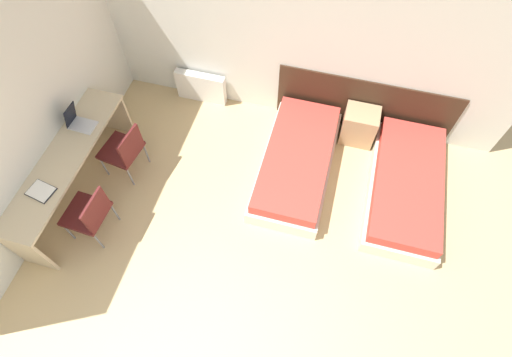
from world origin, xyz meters
TOP-DOWN VIEW (x-y plane):
  - wall_back at (0.00, 3.63)m, footprint 5.98×0.05m
  - wall_left at (-2.52, 1.80)m, footprint 0.05×4.60m
  - headboard_panel at (1.12, 3.59)m, footprint 2.45×0.03m
  - bed_near_window at (0.40, 2.59)m, footprint 0.91×1.93m
  - bed_near_door at (1.84, 2.59)m, footprint 0.91×1.93m
  - nightstand at (1.12, 3.37)m, footprint 0.46×0.38m
  - radiator at (-1.27, 3.51)m, footprint 0.76×0.12m
  - desk at (-2.24, 1.54)m, footprint 0.50×2.19m
  - chair_near_laptop at (-1.77, 2.01)m, footprint 0.52×0.52m
  - chair_near_notebook at (-1.77, 1.06)m, footprint 0.49×0.49m
  - laptop at (-2.28, 2.03)m, footprint 0.32×0.23m
  - open_notebook at (-2.24, 1.06)m, footprint 0.32×0.27m

SIDE VIEW (x-z plane):
  - bed_near_window at x=0.40m, z-range -0.01..0.38m
  - bed_near_door at x=1.84m, z-range -0.01..0.38m
  - radiator at x=-1.27m, z-range 0.00..0.50m
  - nightstand at x=1.12m, z-range 0.00..0.54m
  - headboard_panel at x=1.12m, z-range 0.00..0.89m
  - chair_near_laptop at x=-1.77m, z-range 0.06..0.89m
  - chair_near_notebook at x=-1.77m, z-range 0.06..0.89m
  - desk at x=-2.24m, z-range 0.22..0.98m
  - open_notebook at x=-2.24m, z-range 0.76..0.78m
  - laptop at x=-2.28m, z-range 0.67..0.99m
  - wall_back at x=0.00m, z-range 0.00..2.70m
  - wall_left at x=-2.52m, z-range 0.00..2.70m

